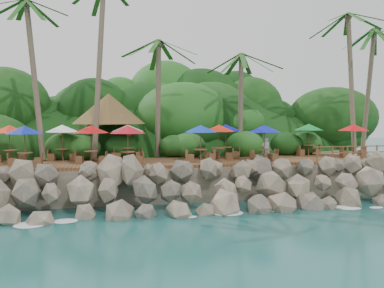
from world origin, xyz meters
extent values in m
plane|color=#19514F|center=(0.00, 0.00, 0.00)|extent=(140.00, 140.00, 0.00)
cube|color=gray|center=(0.00, 16.00, 1.05)|extent=(32.00, 25.20, 2.10)
ellipsoid|color=#143811|center=(0.00, 23.50, 0.00)|extent=(44.80, 28.00, 15.40)
cube|color=brown|center=(0.00, 6.00, 2.20)|extent=(26.00, 5.00, 0.20)
ellipsoid|color=white|center=(-9.00, 0.30, 0.03)|extent=(1.20, 0.80, 0.06)
ellipsoid|color=white|center=(-6.00, 0.30, 0.03)|extent=(1.20, 0.80, 0.06)
ellipsoid|color=white|center=(-3.00, 0.30, 0.03)|extent=(1.20, 0.80, 0.06)
ellipsoid|color=white|center=(0.00, 0.30, 0.03)|extent=(1.20, 0.80, 0.06)
ellipsoid|color=white|center=(3.00, 0.30, 0.03)|extent=(1.20, 0.80, 0.06)
ellipsoid|color=white|center=(6.00, 0.30, 0.03)|extent=(1.20, 0.80, 0.06)
ellipsoid|color=white|center=(9.00, 0.30, 0.03)|extent=(1.20, 0.80, 0.06)
cylinder|color=brown|center=(-10.17, 8.35, 7.65)|extent=(1.52, 1.75, 10.63)
cylinder|color=brown|center=(-5.97, 8.22, 8.63)|extent=(1.24, 3.05, 12.43)
cylinder|color=brown|center=(-1.86, 9.01, 6.45)|extent=(0.54, 0.76, 8.31)
ellipsoid|color=#23601E|center=(-1.86, 9.01, 10.60)|extent=(6.00, 6.00, 2.40)
cylinder|color=brown|center=(4.34, 8.81, 6.06)|extent=(0.46, 0.62, 7.52)
ellipsoid|color=#23601E|center=(4.34, 8.81, 9.81)|extent=(6.00, 6.00, 2.40)
cylinder|color=brown|center=(13.26, 8.37, 7.86)|extent=(0.68, 2.13, 11.04)
ellipsoid|color=#23601E|center=(13.26, 8.37, 13.42)|extent=(6.00, 6.00, 2.40)
cylinder|color=brown|center=(15.41, 9.26, 7.25)|extent=(0.74, 1.19, 9.90)
ellipsoid|color=#23601E|center=(15.41, 9.26, 12.21)|extent=(6.00, 6.00, 2.40)
cylinder|color=brown|center=(-6.76, 8.40, 3.50)|extent=(0.16, 0.16, 2.40)
cylinder|color=brown|center=(-3.96, 8.40, 3.50)|extent=(0.16, 0.16, 2.40)
cylinder|color=brown|center=(-6.76, 11.20, 3.50)|extent=(0.16, 0.16, 2.40)
cylinder|color=brown|center=(-3.96, 11.20, 3.50)|extent=(0.16, 0.16, 2.40)
cone|color=brown|center=(-5.36, 9.80, 5.80)|extent=(5.26, 5.26, 2.20)
cylinder|color=brown|center=(-11.58, 7.20, 2.69)|extent=(0.08, 0.08, 0.77)
cylinder|color=brown|center=(-11.58, 7.20, 3.09)|extent=(0.88, 0.88, 0.05)
cylinder|color=brown|center=(-11.58, 7.20, 3.45)|extent=(0.05, 0.05, 2.30)
cone|color=red|center=(-11.58, 7.20, 4.45)|extent=(2.20, 2.20, 0.47)
cube|color=brown|center=(-10.85, 7.19, 2.54)|extent=(0.45, 0.45, 0.48)
cylinder|color=brown|center=(4.47, 4.40, 2.69)|extent=(0.08, 0.08, 0.77)
cylinder|color=brown|center=(4.47, 4.40, 3.09)|extent=(0.88, 0.88, 0.05)
cylinder|color=brown|center=(4.47, 4.40, 3.45)|extent=(0.05, 0.05, 2.30)
cone|color=#0D17B4|center=(4.47, 4.40, 4.45)|extent=(2.20, 2.20, 0.47)
cube|color=brown|center=(3.76, 4.23, 2.54)|extent=(0.53, 0.53, 0.48)
cube|color=brown|center=(5.18, 4.57, 2.54)|extent=(0.53, 0.53, 0.48)
cylinder|color=brown|center=(1.93, 6.22, 2.69)|extent=(0.08, 0.08, 0.77)
cylinder|color=brown|center=(1.93, 6.22, 3.09)|extent=(0.88, 0.88, 0.05)
cylinder|color=brown|center=(1.93, 6.22, 3.45)|extent=(0.05, 0.05, 2.30)
cone|color=red|center=(1.93, 6.22, 4.45)|extent=(2.20, 2.20, 0.47)
cube|color=brown|center=(1.25, 6.50, 2.54)|extent=(0.57, 0.57, 0.48)
cube|color=brown|center=(2.61, 5.94, 2.54)|extent=(0.57, 0.57, 0.48)
cylinder|color=brown|center=(-6.51, 5.43, 2.69)|extent=(0.08, 0.08, 0.77)
cylinder|color=brown|center=(-6.51, 5.43, 3.09)|extent=(0.88, 0.88, 0.05)
cylinder|color=brown|center=(-6.51, 5.43, 3.45)|extent=(0.05, 0.05, 2.30)
cone|color=#BB0B0E|center=(-6.51, 5.43, 4.45)|extent=(2.20, 2.20, 0.47)
cube|color=brown|center=(-7.22, 5.61, 2.54)|extent=(0.54, 0.54, 0.48)
cube|color=brown|center=(-5.80, 5.25, 2.54)|extent=(0.54, 0.54, 0.48)
cylinder|color=brown|center=(-4.15, 7.60, 2.69)|extent=(0.08, 0.08, 0.77)
cylinder|color=brown|center=(-4.15, 7.60, 3.09)|extent=(0.88, 0.88, 0.05)
cylinder|color=brown|center=(-4.15, 7.60, 3.45)|extent=(0.05, 0.05, 2.30)
cone|color=silver|center=(-4.15, 7.60, 4.45)|extent=(2.20, 2.20, 0.47)
cube|color=brown|center=(-4.88, 7.50, 2.54)|extent=(0.49, 0.49, 0.48)
cube|color=brown|center=(-3.42, 7.70, 2.54)|extent=(0.49, 0.49, 0.48)
cylinder|color=brown|center=(-4.32, 4.40, 2.69)|extent=(0.08, 0.08, 0.77)
cylinder|color=brown|center=(-4.32, 4.40, 3.09)|extent=(0.88, 0.88, 0.05)
cylinder|color=brown|center=(-4.32, 4.40, 3.45)|extent=(0.05, 0.05, 2.30)
cone|color=red|center=(-4.32, 4.40, 4.45)|extent=(2.20, 2.20, 0.47)
cube|color=brown|center=(-5.00, 4.13, 2.54)|extent=(0.57, 0.57, 0.48)
cube|color=brown|center=(-3.64, 4.67, 2.54)|extent=(0.57, 0.57, 0.48)
cylinder|color=brown|center=(9.31, 7.60, 2.69)|extent=(0.08, 0.08, 0.77)
cylinder|color=brown|center=(9.31, 7.60, 3.09)|extent=(0.88, 0.88, 0.05)
cylinder|color=brown|center=(9.31, 7.60, 3.45)|extent=(0.05, 0.05, 2.30)
cone|color=#0D7A2A|center=(9.31, 7.60, 4.45)|extent=(2.20, 2.20, 0.47)
cube|color=brown|center=(8.60, 7.45, 2.54)|extent=(0.52, 0.52, 0.48)
cube|color=brown|center=(10.03, 7.75, 2.54)|extent=(0.52, 0.52, 0.48)
cylinder|color=brown|center=(0.41, 5.25, 2.69)|extent=(0.08, 0.08, 0.77)
cylinder|color=brown|center=(0.41, 5.25, 3.09)|extent=(0.88, 0.88, 0.05)
cylinder|color=brown|center=(0.41, 5.25, 3.45)|extent=(0.05, 0.05, 2.30)
cone|color=#0D35B5|center=(0.41, 5.25, 4.45)|extent=(2.20, 2.20, 0.47)
cube|color=brown|center=(-0.31, 5.18, 2.54)|extent=(0.48, 0.48, 0.48)
cube|color=brown|center=(1.14, 5.32, 2.54)|extent=(0.48, 0.48, 0.48)
cylinder|color=brown|center=(-10.30, 5.05, 2.69)|extent=(0.08, 0.08, 0.77)
cylinder|color=brown|center=(-10.30, 5.05, 3.09)|extent=(0.88, 0.88, 0.05)
cylinder|color=brown|center=(-10.30, 5.05, 3.45)|extent=(0.05, 0.05, 2.30)
cone|color=#0C1E9C|center=(-10.30, 5.05, 4.45)|extent=(2.20, 2.20, 0.47)
cube|color=brown|center=(-11.04, 5.08, 2.54)|extent=(0.45, 0.45, 0.48)
cube|color=brown|center=(-9.57, 5.03, 2.54)|extent=(0.45, 0.45, 0.48)
cylinder|color=brown|center=(11.80, 5.70, 2.69)|extent=(0.08, 0.08, 0.77)
cylinder|color=brown|center=(11.80, 5.70, 3.09)|extent=(0.88, 0.88, 0.05)
cylinder|color=brown|center=(11.80, 5.70, 3.45)|extent=(0.05, 0.05, 2.30)
cone|color=red|center=(11.80, 5.70, 4.45)|extent=(2.20, 2.20, 0.47)
cube|color=brown|center=(11.07, 5.66, 2.54)|extent=(0.46, 0.46, 0.48)
cube|color=brown|center=(12.53, 5.74, 2.54)|extent=(0.46, 0.46, 0.48)
cylinder|color=brown|center=(-8.41, 7.60, 2.69)|extent=(0.08, 0.08, 0.77)
cylinder|color=brown|center=(-8.41, 7.60, 3.09)|extent=(0.88, 0.88, 0.05)
cylinder|color=brown|center=(-8.41, 7.60, 3.45)|extent=(0.05, 0.05, 2.30)
cone|color=white|center=(-8.41, 7.60, 4.45)|extent=(2.20, 2.20, 0.47)
cube|color=brown|center=(-9.12, 7.77, 2.54)|extent=(0.53, 0.53, 0.48)
cube|color=brown|center=(-7.70, 7.43, 2.54)|extent=(0.53, 0.53, 0.48)
cylinder|color=brown|center=(2.63, 6.98, 2.69)|extent=(0.08, 0.08, 0.77)
cylinder|color=brown|center=(2.63, 6.98, 3.09)|extent=(0.88, 0.88, 0.05)
cylinder|color=brown|center=(2.63, 6.98, 3.45)|extent=(0.05, 0.05, 2.30)
cone|color=#0B0F9B|center=(2.63, 6.98, 4.45)|extent=(2.20, 2.20, 0.47)
cube|color=brown|center=(1.91, 7.10, 2.54)|extent=(0.50, 0.50, 0.48)
cube|color=brown|center=(3.36, 6.87, 2.54)|extent=(0.50, 0.50, 0.48)
cylinder|color=brown|center=(7.83, 3.65, 2.80)|extent=(0.10, 0.10, 1.00)
cylinder|color=brown|center=(8.93, 3.65, 2.80)|extent=(0.10, 0.10, 1.00)
cylinder|color=brown|center=(10.03, 3.65, 2.80)|extent=(0.10, 0.10, 1.00)
cylinder|color=brown|center=(11.13, 3.65, 2.80)|extent=(0.10, 0.10, 1.00)
cylinder|color=brown|center=(12.23, 3.65, 2.80)|extent=(0.10, 0.10, 1.00)
cube|color=brown|center=(11.68, 3.65, 3.25)|extent=(8.30, 0.06, 0.06)
cube|color=brown|center=(11.68, 3.65, 2.85)|extent=(8.30, 0.06, 0.06)
imported|color=silver|center=(4.81, 4.91, 3.09)|extent=(0.63, 0.47, 1.58)
camera|label=1|loc=(-5.77, -20.78, 5.22)|focal=38.63mm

